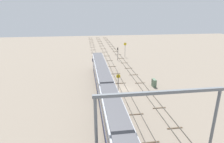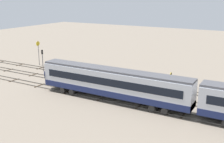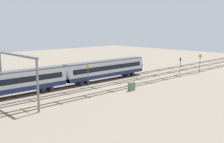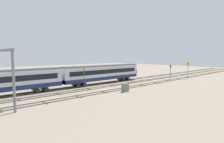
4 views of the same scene
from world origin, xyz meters
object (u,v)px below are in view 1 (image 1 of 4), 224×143
overhead_gantry (159,110)px  speed_sign_mid_trackside (125,47)px  signal_light_trackside_approach (118,52)px  speed_sign_near_foreground (118,83)px  relay_cabinet (154,83)px

overhead_gantry → speed_sign_mid_trackside: size_ratio=2.69×
speed_sign_mid_trackside → signal_light_trackside_approach: speed_sign_mid_trackside is taller
overhead_gantry → speed_sign_near_foreground: overhead_gantry is taller
signal_light_trackside_approach → overhead_gantry: bearing=175.9°
speed_sign_near_foreground → relay_cabinet: speed_sign_near_foreground is taller
speed_sign_near_foreground → speed_sign_mid_trackside: speed_sign_mid_trackside is taller
speed_sign_near_foreground → signal_light_trackside_approach: speed_sign_near_foreground is taller
overhead_gantry → signal_light_trackside_approach: bearing=-4.1°
overhead_gantry → signal_light_trackside_approach: 46.04m
speed_sign_mid_trackside → signal_light_trackside_approach: size_ratio=1.21×
overhead_gantry → relay_cabinet: (20.93, -7.46, -5.32)m
speed_sign_mid_trackside → overhead_gantry: bearing=172.3°
signal_light_trackside_approach → relay_cabinet: bearing=-170.4°
speed_sign_mid_trackside → signal_light_trackside_approach: (-4.48, 3.55, -0.68)m
speed_sign_near_foreground → relay_cabinet: (4.15, -9.13, -2.21)m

